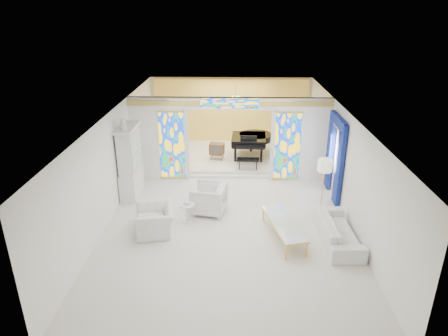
{
  "coord_description": "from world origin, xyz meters",
  "views": [
    {
      "loc": [
        0.15,
        -11.38,
        5.92
      ],
      "look_at": [
        -0.15,
        0.2,
        1.15
      ],
      "focal_mm": 32.0,
      "sensor_mm": 36.0,
      "label": 1
    }
  ],
  "objects_px": {
    "armchair_right": "(209,199)",
    "coffee_table": "(284,224)",
    "sofa": "(338,230)",
    "tv_console": "(217,149)",
    "grand_piano": "(252,139)",
    "china_cabinet": "(130,162)",
    "armchair_left": "(155,220)"
  },
  "relations": [
    {
      "from": "tv_console",
      "to": "coffee_table",
      "type": "bearing_deg",
      "value": -59.53
    },
    {
      "from": "china_cabinet",
      "to": "tv_console",
      "type": "height_order",
      "value": "china_cabinet"
    },
    {
      "from": "coffee_table",
      "to": "tv_console",
      "type": "distance_m",
      "value": 5.83
    },
    {
      "from": "armchair_left",
      "to": "tv_console",
      "type": "bearing_deg",
      "value": 152.24
    },
    {
      "from": "china_cabinet",
      "to": "armchair_right",
      "type": "bearing_deg",
      "value": -23.82
    },
    {
      "from": "armchair_left",
      "to": "coffee_table",
      "type": "distance_m",
      "value": 3.54
    },
    {
      "from": "armchair_right",
      "to": "coffee_table",
      "type": "xyz_separation_m",
      "value": [
        2.12,
        -1.4,
        -0.03
      ]
    },
    {
      "from": "armchair_right",
      "to": "coffee_table",
      "type": "relative_size",
      "value": 0.46
    },
    {
      "from": "armchair_left",
      "to": "armchair_right",
      "type": "height_order",
      "value": "armchair_right"
    },
    {
      "from": "sofa",
      "to": "tv_console",
      "type": "distance_m",
      "value": 6.59
    },
    {
      "from": "armchair_left",
      "to": "sofa",
      "type": "relative_size",
      "value": 0.52
    },
    {
      "from": "armchair_left",
      "to": "china_cabinet",
      "type": "bearing_deg",
      "value": -164.85
    },
    {
      "from": "sofa",
      "to": "grand_piano",
      "type": "height_order",
      "value": "grand_piano"
    },
    {
      "from": "china_cabinet",
      "to": "armchair_right",
      "type": "height_order",
      "value": "china_cabinet"
    },
    {
      "from": "coffee_table",
      "to": "grand_piano",
      "type": "height_order",
      "value": "grand_piano"
    },
    {
      "from": "sofa",
      "to": "grand_piano",
      "type": "xyz_separation_m",
      "value": [
        -2.08,
        6.08,
        0.54
      ]
    },
    {
      "from": "armchair_right",
      "to": "grand_piano",
      "type": "distance_m",
      "value": 4.79
    },
    {
      "from": "armchair_right",
      "to": "coffee_table",
      "type": "height_order",
      "value": "armchair_right"
    },
    {
      "from": "china_cabinet",
      "to": "grand_piano",
      "type": "xyz_separation_m",
      "value": [
        4.09,
        3.38,
        -0.3
      ]
    },
    {
      "from": "china_cabinet",
      "to": "sofa",
      "type": "relative_size",
      "value": 1.21
    },
    {
      "from": "china_cabinet",
      "to": "sofa",
      "type": "distance_m",
      "value": 6.78
    },
    {
      "from": "grand_piano",
      "to": "sofa",
      "type": "bearing_deg",
      "value": -68.73
    },
    {
      "from": "armchair_left",
      "to": "coffee_table",
      "type": "bearing_deg",
      "value": 74.89
    },
    {
      "from": "grand_piano",
      "to": "armchair_right",
      "type": "bearing_deg",
      "value": -105.57
    },
    {
      "from": "coffee_table",
      "to": "china_cabinet",
      "type": "bearing_deg",
      "value": 151.7
    },
    {
      "from": "china_cabinet",
      "to": "armchair_right",
      "type": "xyz_separation_m",
      "value": [
        2.62,
        -1.16,
        -0.71
      ]
    },
    {
      "from": "armchair_left",
      "to": "coffee_table",
      "type": "relative_size",
      "value": 0.53
    },
    {
      "from": "armchair_left",
      "to": "coffee_table",
      "type": "height_order",
      "value": "armchair_left"
    },
    {
      "from": "armchair_left",
      "to": "coffee_table",
      "type": "xyz_separation_m",
      "value": [
        3.53,
        -0.19,
        0.05
      ]
    },
    {
      "from": "china_cabinet",
      "to": "tv_console",
      "type": "distance_m",
      "value": 4.0
    },
    {
      "from": "sofa",
      "to": "china_cabinet",
      "type": "bearing_deg",
      "value": 64.34
    },
    {
      "from": "armchair_right",
      "to": "coffee_table",
      "type": "distance_m",
      "value": 2.54
    }
  ]
}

